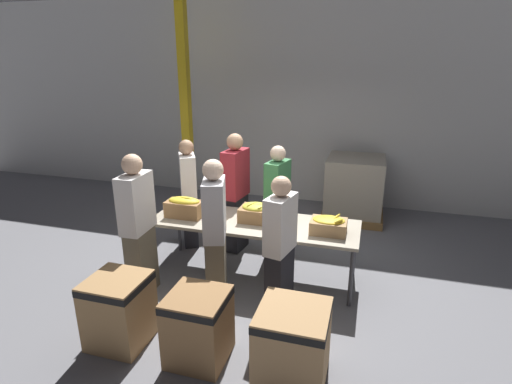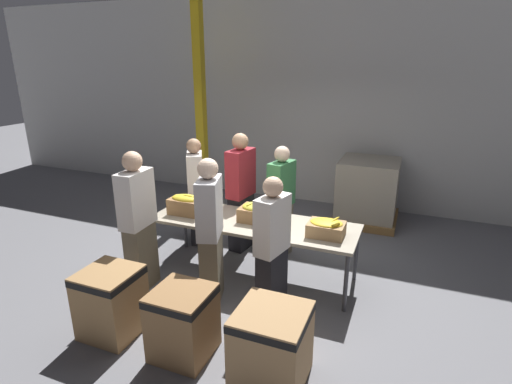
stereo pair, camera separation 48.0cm
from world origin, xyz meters
TOP-DOWN VIEW (x-y plane):
  - ground_plane at (0.00, 0.00)m, footprint 30.00×30.00m
  - wall_back at (0.00, 3.25)m, footprint 16.00×0.08m
  - sorting_table at (0.00, 0.00)m, footprint 2.71×0.88m
  - banana_box_0 at (-0.94, -0.09)m, footprint 0.49×0.27m
  - banana_box_1 at (0.02, 0.04)m, footprint 0.41×0.34m
  - banana_box_2 at (0.97, -0.08)m, footprint 0.43×0.33m
  - volunteer_0 at (-0.49, 0.69)m, footprint 0.31×0.51m
  - volunteer_1 at (-0.25, -0.70)m, footprint 0.37×0.52m
  - volunteer_2 at (0.15, 0.68)m, footprint 0.31×0.48m
  - volunteer_3 at (-1.20, -0.79)m, footprint 0.25×0.48m
  - volunteer_4 at (-1.23, 0.64)m, footprint 0.41×0.50m
  - volunteer_5 at (0.51, -0.71)m, footprint 0.31×0.47m
  - donation_bin_0 at (-0.93, -1.68)m, footprint 0.56×0.56m
  - donation_bin_1 at (-0.05, -1.68)m, footprint 0.55×0.55m
  - donation_bin_2 at (0.86, -1.68)m, footprint 0.63×0.63m
  - support_pillar at (-1.93, 2.12)m, footprint 0.16×0.16m
  - pallet_stack_0 at (1.16, 2.51)m, footprint 1.08×1.08m

SIDE VIEW (x-z plane):
  - ground_plane at x=0.00m, z-range 0.00..0.00m
  - donation_bin_1 at x=-0.05m, z-range 0.03..0.73m
  - donation_bin_2 at x=0.86m, z-range 0.03..0.74m
  - donation_bin_0 at x=-0.93m, z-range 0.03..0.75m
  - pallet_stack_0 at x=1.16m, z-range -0.01..1.12m
  - sorting_table at x=0.00m, z-range 0.34..1.12m
  - volunteer_5 at x=0.51m, z-range 0.00..1.63m
  - volunteer_2 at x=0.15m, z-range -0.01..1.65m
  - volunteer_4 at x=-1.23m, z-range -0.01..1.66m
  - volunteer_1 at x=-0.25m, z-range -0.01..1.75m
  - banana_box_2 at x=0.97m, z-range 0.77..0.99m
  - volunteer_3 at x=-1.20m, z-range -0.01..1.77m
  - volunteer_0 at x=-0.49m, z-range -0.01..1.78m
  - banana_box_1 at x=0.02m, z-range 0.77..1.02m
  - banana_box_0 at x=-0.94m, z-range 0.77..1.06m
  - wall_back at x=0.00m, z-range 0.00..4.00m
  - support_pillar at x=-1.93m, z-range 0.00..4.00m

